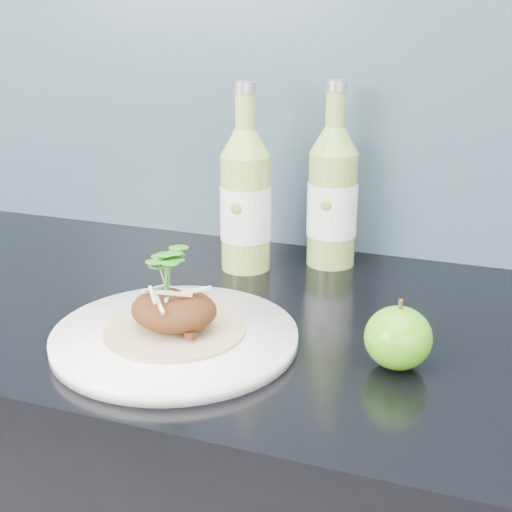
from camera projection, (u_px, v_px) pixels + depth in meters
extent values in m
cube|color=#678CA2|center=(353.00, 26.00, 1.06)|extent=(4.00, 0.02, 0.70)
cylinder|color=white|center=(175.00, 337.00, 0.84)|extent=(0.36, 0.36, 0.02)
cylinder|color=#A1845C|center=(175.00, 330.00, 0.84)|extent=(0.17, 0.17, 0.00)
ellipsoid|color=#542A0F|center=(174.00, 310.00, 0.83)|extent=(0.10, 0.09, 0.05)
ellipsoid|color=#359610|center=(398.00, 338.00, 0.78)|extent=(0.10, 0.10, 0.07)
cylinder|color=#472D14|center=(401.00, 306.00, 0.77)|extent=(0.01, 0.00, 0.01)
cylinder|color=#9BB74C|center=(246.00, 213.00, 1.06)|extent=(0.08, 0.08, 0.17)
cone|color=#9BB74C|center=(245.00, 142.00, 1.03)|extent=(0.07, 0.07, 0.04)
cylinder|color=#9BB74C|center=(245.00, 111.00, 1.01)|extent=(0.03, 0.03, 0.05)
cylinder|color=silver|center=(245.00, 87.00, 1.00)|extent=(0.03, 0.03, 0.02)
cylinder|color=white|center=(246.00, 213.00, 1.06)|extent=(0.09, 0.09, 0.08)
ellipsoid|color=#59A533|center=(236.00, 209.00, 1.02)|extent=(0.02, 0.00, 0.02)
cylinder|color=#82A645|center=(332.00, 210.00, 1.08)|extent=(0.10, 0.10, 0.17)
cone|color=#82A645|center=(334.00, 140.00, 1.05)|extent=(0.07, 0.07, 0.04)
cylinder|color=#82A645|center=(336.00, 109.00, 1.03)|extent=(0.03, 0.03, 0.05)
cylinder|color=silver|center=(336.00, 86.00, 1.02)|extent=(0.03, 0.03, 0.02)
cylinder|color=white|center=(332.00, 209.00, 1.08)|extent=(0.10, 0.10, 0.08)
ellipsoid|color=#59A533|center=(326.00, 205.00, 1.04)|extent=(0.02, 0.00, 0.02)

